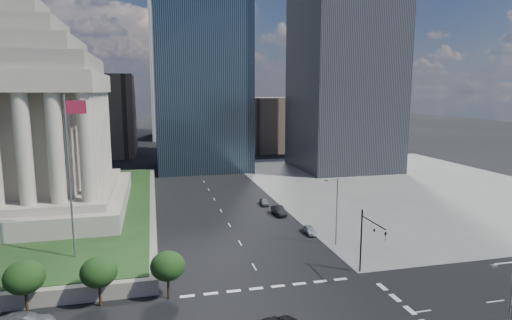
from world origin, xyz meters
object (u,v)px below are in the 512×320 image
object	(u,v)px
street_lamp_north	(336,207)
parked_sedan_mid	(279,211)
traffic_signal_ne	(369,236)
street_lamp_south	(507,315)
parked_sedan_far	(264,202)
war_memorial	(14,97)
parked_sedan_near	(310,230)
flagpole	(70,168)

from	to	relation	value
street_lamp_north	parked_sedan_mid	bearing A→B (deg)	101.80
traffic_signal_ne	street_lamp_north	bearing A→B (deg)	85.81
street_lamp_south	parked_sedan_far	bearing A→B (deg)	94.49
parked_sedan_mid	parked_sedan_far	world-z (taller)	parked_sedan_mid
traffic_signal_ne	parked_sedan_mid	bearing A→B (deg)	95.44
war_memorial	traffic_signal_ne	distance (m)	60.00
street_lamp_north	parked_sedan_mid	xyz separation A→B (m)	(-3.50, 16.75, -4.88)
street_lamp_north	parked_sedan_mid	world-z (taller)	street_lamp_north
war_memorial	parked_sedan_near	size ratio (longest dim) A/B	10.25
street_lamp_north	parked_sedan_far	bearing A→B (deg)	100.17
war_memorial	street_lamp_south	distance (m)	73.51
street_lamp_north	parked_sedan_near	bearing A→B (deg)	108.60
street_lamp_south	street_lamp_north	bearing A→B (deg)	90.00
parked_sedan_near	parked_sedan_mid	bearing A→B (deg)	99.96
flagpole	parked_sedan_mid	distance (m)	38.33
war_memorial	parked_sedan_near	xyz separation A→B (m)	(45.50, -17.57, -20.75)
street_lamp_south	parked_sedan_far	distance (m)	55.53
war_memorial	parked_sedan_near	world-z (taller)	war_memorial
parked_sedan_far	war_memorial	bearing A→B (deg)	-172.35
parked_sedan_mid	street_lamp_north	bearing A→B (deg)	-80.50
traffic_signal_ne	street_lamp_south	world-z (taller)	street_lamp_south
street_lamp_north	parked_sedan_far	xyz separation A→B (m)	(-4.33, 24.13, -5.00)
street_lamp_north	parked_sedan_near	distance (m)	7.62
traffic_signal_ne	war_memorial	bearing A→B (deg)	143.58
war_memorial	street_lamp_south	bearing A→B (deg)	-48.77
traffic_signal_ne	parked_sedan_mid	world-z (taller)	traffic_signal_ne
street_lamp_south	parked_sedan_far	size ratio (longest dim) A/B	2.57
war_memorial	parked_sedan_mid	xyz separation A→B (m)	(43.83, -6.25, -20.62)
street_lamp_north	parked_sedan_far	distance (m)	25.02
street_lamp_south	parked_sedan_mid	world-z (taller)	street_lamp_south
street_lamp_south	parked_sedan_mid	distance (m)	48.13
parked_sedan_mid	parked_sedan_far	distance (m)	7.43
flagpole	street_lamp_north	size ratio (longest dim) A/B	2.00
war_memorial	parked_sedan_far	size ratio (longest dim) A/B	10.01
war_memorial	parked_sedan_near	bearing A→B (deg)	-21.11
parked_sedan_near	street_lamp_south	bearing A→B (deg)	-85.57
war_memorial	flagpole	bearing A→B (deg)	-63.11
parked_sedan_near	parked_sedan_far	world-z (taller)	parked_sedan_far
war_memorial	street_lamp_north	world-z (taller)	war_memorial
traffic_signal_ne	parked_sedan_mid	distance (m)	28.54
street_lamp_south	parked_sedan_mid	bearing A→B (deg)	94.19
street_lamp_south	parked_sedan_far	xyz separation A→B (m)	(-4.33, 55.13, -5.00)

